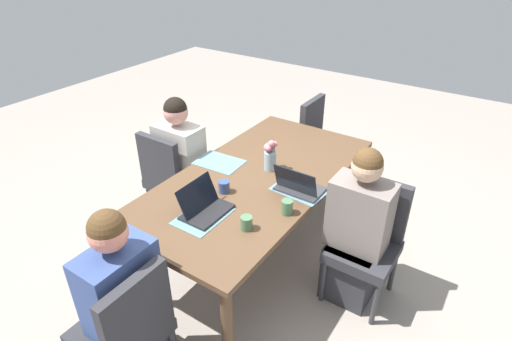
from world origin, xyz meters
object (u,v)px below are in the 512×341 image
(chair_near_left_mid, at_px, (171,175))
(person_far_left_far, at_px, (356,235))
(chair_head_left_right_near, at_px, (321,139))
(person_near_left_mid, at_px, (182,171))
(coffee_mug_centre_left, at_px, (246,223))
(laptop_head_right_left_near, at_px, (204,207))
(coffee_mug_near_left, at_px, (224,187))
(coffee_mug_near_right, at_px, (287,207))
(chair_head_right_left_near, at_px, (127,327))
(dining_table, at_px, (256,185))
(flower_vase, at_px, (270,155))
(chair_far_left_far, at_px, (368,236))
(person_head_right_left_near, at_px, (126,310))
(laptop_far_left_far, at_px, (299,186))

(chair_near_left_mid, xyz_separation_m, person_far_left_far, (-0.09, 1.66, 0.03))
(person_far_left_far, bearing_deg, chair_head_left_right_near, -144.99)
(person_near_left_mid, distance_m, person_far_left_far, 1.60)
(coffee_mug_centre_left, bearing_deg, laptop_head_right_left_near, -87.82)
(coffee_mug_near_left, xyz_separation_m, coffee_mug_near_right, (-0.03, 0.49, 0.01))
(chair_head_right_left_near, bearing_deg, person_far_left_far, 151.77)
(dining_table, bearing_deg, chair_head_right_left_near, 2.58)
(person_near_left_mid, xyz_separation_m, laptop_head_right_left_near, (0.59, 0.77, 0.27))
(person_near_left_mid, bearing_deg, flower_vase, 98.02)
(chair_far_left_far, xyz_separation_m, coffee_mug_near_left, (0.42, -0.93, 0.30))
(coffee_mug_near_left, distance_m, coffee_mug_near_right, 0.49)
(person_head_right_left_near, xyz_separation_m, chair_head_left_right_near, (-2.59, -0.07, -0.03))
(dining_table, xyz_separation_m, person_near_left_mid, (-0.03, -0.80, -0.15))
(chair_near_left_mid, xyz_separation_m, flower_vase, (-0.19, 0.89, 0.38))
(person_near_left_mid, relative_size, chair_head_left_right_near, 1.33)
(person_near_left_mid, distance_m, chair_far_left_far, 1.66)
(person_far_left_far, bearing_deg, coffee_mug_near_left, -68.55)
(coffee_mug_near_right, bearing_deg, chair_near_left_mid, -100.12)
(person_head_right_left_near, height_order, laptop_head_right_left_near, person_head_right_left_near)
(chair_head_left_right_near, relative_size, coffee_mug_near_left, 10.56)
(chair_head_right_left_near, height_order, coffee_mug_near_right, chair_head_right_left_near)
(person_near_left_mid, height_order, laptop_far_left_far, person_near_left_mid)
(person_near_left_mid, relative_size, coffee_mug_near_right, 12.29)
(laptop_head_right_left_near, bearing_deg, chair_near_left_mid, -121.96)
(chair_near_left_mid, distance_m, chair_head_left_right_near, 1.56)
(chair_head_left_right_near, xyz_separation_m, flower_vase, (1.16, 0.12, 0.38))
(chair_head_right_left_near, relative_size, flower_vase, 3.59)
(person_head_right_left_near, relative_size, coffee_mug_centre_left, 13.51)
(coffee_mug_near_right, bearing_deg, laptop_far_left_far, -167.27)
(dining_table, xyz_separation_m, chair_head_right_left_near, (1.33, 0.06, -0.18))
(person_head_right_left_near, xyz_separation_m, coffee_mug_near_left, (-0.98, -0.05, 0.27))
(dining_table, relative_size, person_near_left_mid, 1.73)
(chair_head_right_left_near, xyz_separation_m, laptop_head_right_left_near, (-0.77, -0.09, 0.30))
(chair_head_left_right_near, height_order, coffee_mug_near_right, chair_head_left_right_near)
(chair_head_right_left_near, height_order, chair_near_left_mid, same)
(chair_far_left_far, bearing_deg, laptop_far_left_far, -75.93)
(chair_far_left_far, distance_m, flower_vase, 0.91)
(dining_table, height_order, flower_vase, flower_vase)
(laptop_far_left_far, bearing_deg, coffee_mug_centre_left, -6.78)
(person_far_left_far, distance_m, laptop_head_right_left_near, 1.06)
(person_head_right_left_near, distance_m, coffee_mug_near_right, 1.13)
(dining_table, bearing_deg, chair_head_left_right_near, -176.19)
(flower_vase, bearing_deg, dining_table, -11.00)
(dining_table, height_order, coffee_mug_near_left, coffee_mug_near_left)
(chair_head_left_right_near, distance_m, laptop_head_right_left_near, 1.90)
(chair_head_right_left_near, relative_size, chair_head_left_right_near, 1.00)
(dining_table, distance_m, laptop_head_right_left_near, 0.57)
(chair_near_left_mid, distance_m, person_far_left_far, 1.66)
(chair_head_left_right_near, bearing_deg, chair_head_right_left_near, 3.19)
(person_head_right_left_near, xyz_separation_m, person_near_left_mid, (-1.31, -0.78, 0.00))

